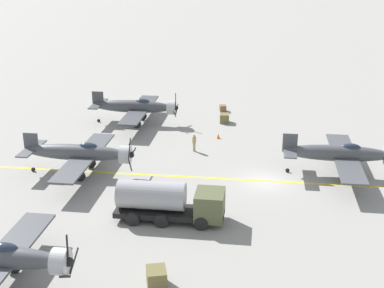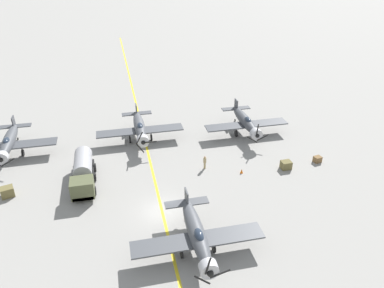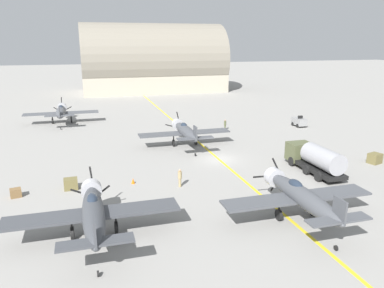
% 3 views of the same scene
% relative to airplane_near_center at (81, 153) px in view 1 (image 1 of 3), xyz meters
% --- Properties ---
extents(ground_plane, '(400.00, 400.00, 0.00)m').
position_rel_airplane_near_center_xyz_m(ground_plane, '(-0.59, 16.31, -2.01)').
color(ground_plane, gray).
extents(taxiway_stripe, '(0.30, 160.00, 0.01)m').
position_rel_airplane_near_center_xyz_m(taxiway_stripe, '(-0.59, 16.31, -2.01)').
color(taxiway_stripe, yellow).
rests_on(taxiway_stripe, ground).
extents(airplane_near_center, '(12.00, 9.98, 3.65)m').
position_rel_airplane_near_center_xyz_m(airplane_near_center, '(0.00, 0.00, 0.00)').
color(airplane_near_center, '#4A4C52').
rests_on(airplane_near_center, ground).
extents(airplane_near_left, '(12.00, 9.98, 3.80)m').
position_rel_airplane_near_center_xyz_m(airplane_near_left, '(-15.14, 1.46, -0.00)').
color(airplane_near_left, '#404348').
rests_on(airplane_near_left, ground).
extents(airplane_mid_center, '(12.00, 9.98, 3.77)m').
position_rel_airplane_near_center_xyz_m(airplane_mid_center, '(-2.84, 22.71, -0.00)').
color(airplane_mid_center, '#484B50').
rests_on(airplane_mid_center, ground).
extents(fuel_tanker, '(2.68, 8.00, 2.98)m').
position_rel_airplane_near_center_xyz_m(fuel_tanker, '(7.50, 9.26, -0.50)').
color(fuel_tanker, black).
rests_on(fuel_tanker, ground).
extents(ground_crew_inspecting, '(0.38, 0.38, 1.75)m').
position_rel_airplane_near_center_xyz_m(ground_crew_inspecting, '(-7.06, 9.15, -1.06)').
color(ground_crew_inspecting, tan).
rests_on(ground_crew_inspecting, ground).
extents(supply_crate_by_tanker, '(1.06, 0.94, 0.77)m').
position_rel_airplane_near_center_xyz_m(supply_crate_by_tanker, '(-21.57, 10.84, -1.63)').
color(supply_crate_by_tanker, brown).
rests_on(supply_crate_by_tanker, ground).
extents(supply_crate_mid_lane, '(1.63, 1.48, 1.14)m').
position_rel_airplane_near_center_xyz_m(supply_crate_mid_lane, '(15.77, 9.89, -1.44)').
color(supply_crate_mid_lane, brown).
rests_on(supply_crate_mid_lane, ground).
extents(supply_crate_outboard, '(1.27, 1.07, 1.02)m').
position_rel_airplane_near_center_xyz_m(supply_crate_outboard, '(-16.93, 11.41, -1.50)').
color(supply_crate_outboard, brown).
rests_on(supply_crate_outboard, ground).
extents(traffic_cone, '(0.36, 0.36, 0.55)m').
position_rel_airplane_near_center_xyz_m(traffic_cone, '(-11.21, 11.18, -1.74)').
color(traffic_cone, orange).
rests_on(traffic_cone, ground).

